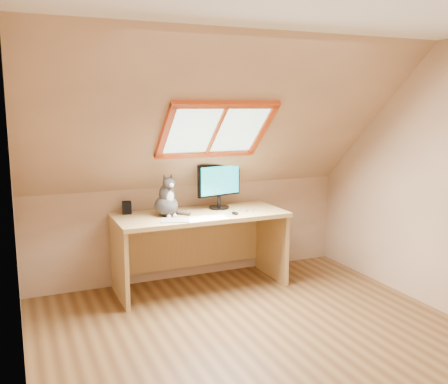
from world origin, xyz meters
TOP-DOWN VIEW (x-y plane):
  - ground at (0.00, 0.00)m, footprint 3.50×3.50m
  - room_shell at (0.00, -0.09)m, footprint 3.52×3.52m
  - desk at (-0.03, 1.45)m, footprint 1.71×0.75m
  - monitor at (0.22, 1.50)m, footprint 0.50×0.21m
  - cat at (-0.37, 1.39)m, footprint 0.28×0.31m
  - desk_speaker at (-0.72, 1.63)m, footprint 0.10×0.10m
  - graphics_tablet at (-0.37, 1.14)m, footprint 0.31×0.27m
  - mouse at (0.25, 1.17)m, footprint 0.07×0.10m
  - papers at (-0.11, 1.12)m, footprint 0.33×0.27m
  - cables at (0.30, 1.26)m, footprint 0.51×0.26m

SIDE VIEW (x-z plane):
  - ground at x=0.00m, z-range 0.00..0.00m
  - desk at x=-0.03m, z-range 0.16..0.94m
  - papers at x=-0.11m, z-range 0.78..0.78m
  - cables at x=0.30m, z-range 0.78..0.79m
  - graphics_tablet at x=-0.37m, z-range 0.78..0.79m
  - mouse at x=0.25m, z-range 0.78..0.81m
  - desk_speaker at x=-0.72m, z-range 0.78..0.90m
  - cat at x=-0.37m, z-range 0.72..1.14m
  - monitor at x=0.22m, z-range 0.81..1.28m
  - room_shell at x=0.00m, z-range 0.23..2.64m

